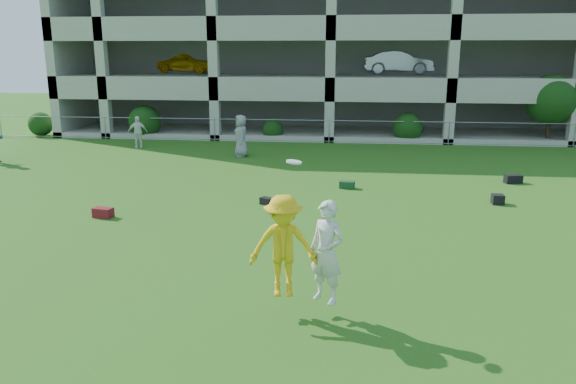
# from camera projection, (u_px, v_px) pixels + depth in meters

# --- Properties ---
(ground) EXTENTS (100.00, 100.00, 0.00)m
(ground) POSITION_uv_depth(u_px,v_px,m) (285.00, 303.00, 10.59)
(ground) COLOR #235114
(ground) RESTS_ON ground
(bystander_b) EXTENTS (0.98, 0.65, 1.54)m
(bystander_b) POSITION_uv_depth(u_px,v_px,m) (138.00, 132.00, 27.33)
(bystander_b) COLOR white
(bystander_b) RESTS_ON ground
(bystander_c) EXTENTS (0.88, 1.06, 1.86)m
(bystander_c) POSITION_uv_depth(u_px,v_px,m) (241.00, 136.00, 24.99)
(bystander_c) COLOR gray
(bystander_c) RESTS_ON ground
(bag_red_a) EXTENTS (0.60, 0.40, 0.28)m
(bag_red_a) POSITION_uv_depth(u_px,v_px,m) (103.00, 213.00, 15.98)
(bag_red_a) COLOR #560E1B
(bag_red_a) RESTS_ON ground
(bag_black_b) EXTENTS (0.47, 0.43, 0.22)m
(bag_black_b) POSITION_uv_depth(u_px,v_px,m) (267.00, 201.00, 17.31)
(bag_black_b) COLOR black
(bag_black_b) RESTS_ON ground
(crate_d) EXTENTS (0.35, 0.35, 0.30)m
(crate_d) POSITION_uv_depth(u_px,v_px,m) (498.00, 199.00, 17.37)
(crate_d) COLOR black
(crate_d) RESTS_ON ground
(bag_black_e) EXTENTS (0.65, 0.43, 0.30)m
(bag_black_e) POSITION_uv_depth(u_px,v_px,m) (513.00, 179.00, 20.09)
(bag_black_e) COLOR black
(bag_black_e) RESTS_ON ground
(bag_green_g) EXTENTS (0.55, 0.38, 0.25)m
(bag_green_g) POSITION_uv_depth(u_px,v_px,m) (347.00, 185.00, 19.36)
(bag_green_g) COLOR #133616
(bag_green_g) RESTS_ON ground
(frisbee_contest) EXTENTS (1.79, 0.83, 2.50)m
(frisbee_contest) POSITION_uv_depth(u_px,v_px,m) (295.00, 248.00, 9.78)
(frisbee_contest) COLOR gold
(frisbee_contest) RESTS_ON ground
(parking_garage) EXTENTS (30.00, 14.00, 12.00)m
(parking_garage) POSITION_uv_depth(u_px,v_px,m) (336.00, 28.00, 35.79)
(parking_garage) COLOR #9E998C
(parking_garage) RESTS_ON ground
(fence) EXTENTS (36.06, 0.06, 1.20)m
(fence) POSITION_uv_depth(u_px,v_px,m) (329.00, 131.00, 28.74)
(fence) COLOR gray
(fence) RESTS_ON ground
(shrub_row) EXTENTS (34.38, 2.52, 3.50)m
(shrub_row) POSITION_uv_depth(u_px,v_px,m) (420.00, 113.00, 28.69)
(shrub_row) COLOR #163D11
(shrub_row) RESTS_ON ground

